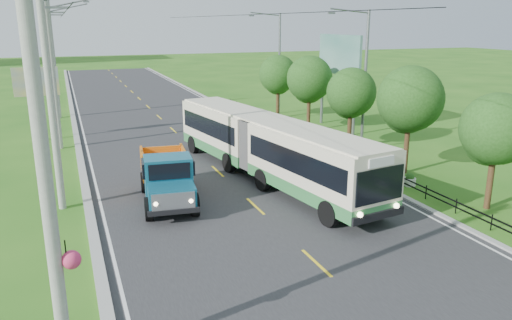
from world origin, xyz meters
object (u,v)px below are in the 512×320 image
tree_third (409,102)px  streetlight_mid (363,75)px  pole_far (54,59)px  pole_mid (53,72)px  tree_back (278,76)px  planter_mid (333,146)px  billboard_left (36,86)px  planter_near (410,180)px  billboard_right (339,61)px  pole_near (52,97)px  tree_second (495,132)px  tree_fourth (351,95)px  dump_truck (167,174)px  tree_fifth (309,81)px  bus (267,144)px  streetlight_far (278,60)px  pole_nearest (48,180)px  planter_far (284,124)px

tree_third → streetlight_mid: streetlight_mid is taller
pole_far → tree_third: 30.78m
pole_mid → tree_back: pole_mid is taller
planter_mid → billboard_left: bearing=151.1°
planter_near → billboard_right: size_ratio=0.09×
tree_third → billboard_left: (-19.36, 15.86, -0.12)m
pole_near → tree_second: pole_near is taller
pole_far → planter_mid: pole_far is taller
pole_mid → tree_fourth: (18.12, -6.86, -1.51)m
pole_far → billboard_right: size_ratio=1.37×
planter_near → dump_truck: bearing=170.6°
tree_fifth → bus: bearing=-126.6°
tree_second → streetlight_mid: bearing=86.2°
pole_far → tree_back: (18.12, -6.86, -1.44)m
pole_near → planter_mid: size_ratio=14.93×
tree_second → planter_near: size_ratio=7.91×
streetlight_far → billboard_left: streetlight_far is taller
streetlight_far → bus: 20.34m
billboard_right → bus: size_ratio=0.43×
tree_second → billboard_left: (-19.36, 21.86, 0.35)m
tree_fifth → pole_far: bearing=144.6°
pole_near → tree_third: size_ratio=1.67×
pole_near → bus: (10.40, 0.76, -3.14)m
planter_near → streetlight_mid: bearing=75.7°
billboard_left → bus: (11.64, -14.24, -1.91)m
pole_mid → tree_fifth: 18.18m
streetlight_far → dump_truck: (-14.28, -19.98, -3.52)m
tree_back → tree_second: bearing=-90.0°
tree_fourth → dump_truck: 14.98m
pole_near → billboard_right: pole_near is taller
tree_back → tree_fifth: bearing=-90.0°
planter_mid → tree_back: bearing=84.1°
pole_nearest → pole_near: (-0.02, 12.00, 0.16)m
tree_back → dump_truck: (-13.50, -18.12, -2.27)m
streetlight_far → planter_mid: bearing=-98.3°
pole_mid → bus: size_ratio=0.59×
streetlight_mid → tree_fourth: bearing=169.9°
pole_near → tree_third: 18.17m
planter_near → billboard_left: (-18.10, 18.00, 3.58)m
tree_third → streetlight_far: size_ratio=0.66×
streetlight_far → streetlight_mid: bearing=-90.0°
streetlight_mid → billboard_left: bearing=153.6°
tree_back → bus: tree_back is taller
streetlight_far → planter_far: bearing=-108.8°
tree_third → planter_far: (-1.26, 13.86, -3.70)m
tree_back → billboard_left: tree_back is taller
pole_far → bus: (10.40, -23.24, -3.14)m
bus → dump_truck: bus is taller
pole_near → tree_fourth: size_ratio=1.85×
pole_nearest → bus: pole_nearest is taller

